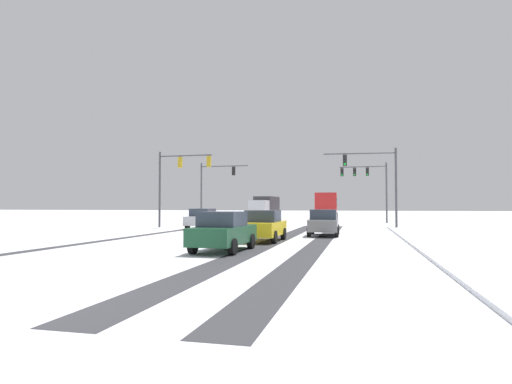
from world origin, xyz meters
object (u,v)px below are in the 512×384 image
at_px(car_silver_lead, 203,219).
at_px(car_yellow_cab_third, 264,226).
at_px(traffic_signal_near_left, 177,174).
at_px(box_truck_delivery, 265,207).
at_px(bus_oncoming, 327,205).
at_px(traffic_signal_far_left, 214,182).
at_px(traffic_signal_far_right, 367,179).
at_px(car_grey_second, 324,223).
at_px(car_dark_green_fourth, 223,231).
at_px(traffic_signal_near_right, 376,174).

xyz_separation_m(car_silver_lead, car_yellow_cab_third, (7.30, -10.49, 0.00)).
distance_m(traffic_signal_near_left, box_truck_delivery, 20.14).
bearing_deg(car_silver_lead, traffic_signal_near_left, 153.63).
xyz_separation_m(bus_oncoming, box_truck_delivery, (-7.69, -2.01, -0.36)).
xyz_separation_m(traffic_signal_far_left, car_yellow_cab_third, (10.40, -21.94, -3.57)).
height_order(traffic_signal_far_right, car_silver_lead, traffic_signal_far_right).
xyz_separation_m(traffic_signal_far_right, traffic_signal_near_left, (-15.99, -14.08, -0.17)).
bearing_deg(car_silver_lead, box_truck_delivery, 88.70).
distance_m(traffic_signal_near_left, car_grey_second, 15.19).
bearing_deg(car_yellow_cab_third, car_silver_lead, 124.84).
distance_m(car_silver_lead, car_dark_green_fourth, 17.01).
relative_size(car_grey_second, bus_oncoming, 0.37).
bearing_deg(traffic_signal_far_right, traffic_signal_near_left, -138.63).
relative_size(car_dark_green_fourth, bus_oncoming, 0.37).
bearing_deg(traffic_signal_far_right, car_dark_green_fourth, -101.51).
distance_m(traffic_signal_near_left, traffic_signal_far_left, 10.01).
xyz_separation_m(traffic_signal_near_left, car_dark_green_fourth, (9.65, -17.05, -3.77)).
xyz_separation_m(car_grey_second, box_truck_delivery, (-9.55, 26.66, 0.82)).
bearing_deg(box_truck_delivery, car_yellow_cab_third, -77.79).
bearing_deg(car_yellow_cab_third, traffic_signal_far_right, 77.46).
relative_size(traffic_signal_far_left, car_silver_lead, 1.57).
height_order(traffic_signal_near_left, car_grey_second, traffic_signal_near_left).
bearing_deg(car_silver_lead, traffic_signal_far_left, 105.16).
bearing_deg(traffic_signal_near_right, traffic_signal_far_right, 91.88).
height_order(traffic_signal_far_right, car_grey_second, traffic_signal_far_right).
relative_size(car_silver_lead, car_grey_second, 1.00).
bearing_deg(car_dark_green_fourth, car_yellow_cab_third, 83.81).
xyz_separation_m(traffic_signal_far_left, car_grey_second, (13.13, -17.04, -3.57)).
height_order(car_yellow_cab_third, car_dark_green_fourth, same).
height_order(car_silver_lead, box_truck_delivery, box_truck_delivery).
bearing_deg(bus_oncoming, box_truck_delivery, -165.34).
distance_m(traffic_signal_near_right, car_dark_green_fourth, 20.44).
xyz_separation_m(traffic_signal_near_left, car_silver_lead, (2.90, -1.44, -3.77)).
bearing_deg(traffic_signal_far_left, box_truck_delivery, 69.61).
distance_m(car_dark_green_fourth, box_truck_delivery, 37.22).
bearing_deg(box_truck_delivery, car_grey_second, -70.29).
xyz_separation_m(car_grey_second, bus_oncoming, (-1.86, 28.68, 1.18)).
height_order(car_grey_second, car_yellow_cab_third, same).
bearing_deg(traffic_signal_near_right, car_yellow_cab_third, -114.09).
bearing_deg(car_silver_lead, car_yellow_cab_third, -55.16).
bearing_deg(car_silver_lead, traffic_signal_near_right, 13.90).
relative_size(traffic_signal_near_right, traffic_signal_far_left, 1.00).
relative_size(car_yellow_cab_third, box_truck_delivery, 0.55).
relative_size(traffic_signal_near_right, bus_oncoming, 0.59).
xyz_separation_m(traffic_signal_near_right, bus_oncoming, (-5.32, 19.74, -2.42)).
bearing_deg(box_truck_delivery, car_silver_lead, -91.30).
height_order(bus_oncoming, box_truck_delivery, bus_oncoming).
bearing_deg(traffic_signal_near_left, car_silver_lead, -26.37).
bearing_deg(car_yellow_cab_third, bus_oncoming, 88.52).
distance_m(traffic_signal_far_left, box_truck_delivery, 10.63).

